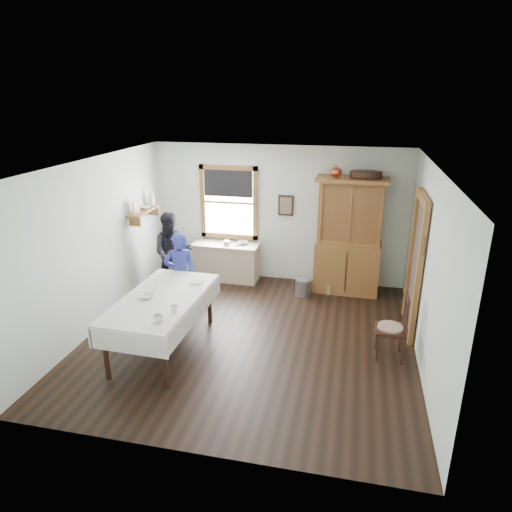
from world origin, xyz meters
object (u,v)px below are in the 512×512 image
dining_table (163,323)px  spindle_chair (391,326)px  work_counter (226,262)px  wicker_basket (324,286)px  woman_blue (181,278)px  china_hutch (349,237)px  pail (303,287)px  figure_dark (173,255)px

dining_table → spindle_chair: (3.27, 0.46, 0.08)m
dining_table → spindle_chair: bearing=8.0°
work_counter → wicker_basket: 2.03m
dining_table → work_counter: bearing=86.4°
spindle_chair → woman_blue: 3.47m
woman_blue → spindle_chair: bearing=149.4°
work_counter → wicker_basket: bearing=-4.1°
work_counter → spindle_chair: size_ratio=1.34×
china_hutch → spindle_chair: china_hutch is taller
pail → work_counter: bearing=165.3°
wicker_basket → figure_dark: figure_dark is taller
china_hutch → pail: size_ratio=7.01×
china_hutch → dining_table: size_ratio=1.05×
china_hutch → wicker_basket: 1.08m
dining_table → china_hutch: bearing=46.4°
dining_table → spindle_chair: spindle_chair is taller
china_hutch → pail: (-0.78, -0.37, -0.94)m
china_hutch → wicker_basket: bearing=-161.5°
china_hutch → spindle_chair: (0.70, -2.25, -0.60)m
china_hutch → figure_dark: bearing=-166.7°
work_counter → spindle_chair: spindle_chair is taller
spindle_chair → wicker_basket: (-1.10, 2.13, -0.40)m
china_hutch → spindle_chair: 2.43m
work_counter → wicker_basket: work_counter is taller
china_hutch → figure_dark: 3.33m
pail → woman_blue: (-1.94, -1.25, 0.53)m
figure_dark → spindle_chair: bearing=-42.6°
spindle_chair → woman_blue: bearing=169.6°
wicker_basket → figure_dark: 2.95m
work_counter → figure_dark: bearing=-138.0°
wicker_basket → spindle_chair: bearing=-62.6°
work_counter → woman_blue: woman_blue is taller
figure_dark → work_counter: bearing=20.2°
dining_table → spindle_chair: 3.31m
wicker_basket → woman_blue: bearing=-147.1°
wicker_basket → work_counter: bearing=174.8°
work_counter → dining_table: dining_table is taller
work_counter → woman_blue: (-0.31, -1.67, 0.30)m
figure_dark → pail: bearing=-13.8°
work_counter → figure_dark: 1.16m
work_counter → china_hutch: size_ratio=0.61×
china_hutch → dining_table: china_hutch is taller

